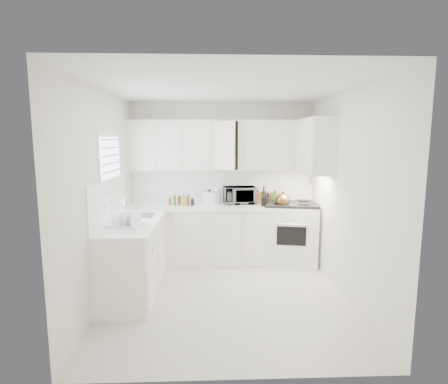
{
  "coord_description": "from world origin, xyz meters",
  "views": [
    {
      "loc": [
        -0.19,
        -4.28,
        1.98
      ],
      "look_at": [
        0.0,
        0.7,
        1.25
      ],
      "focal_mm": 28.26,
      "sensor_mm": 36.0,
      "label": 1
    }
  ],
  "objects_px": {
    "dish_rack": "(126,218)",
    "stove": "(291,224)",
    "microwave": "(240,193)",
    "utensil_crock": "(264,196)",
    "tea_kettle": "(283,199)",
    "rice_cooker": "(210,197)"
  },
  "relations": [
    {
      "from": "tea_kettle",
      "to": "utensil_crock",
      "type": "xyz_separation_m",
      "value": [
        -0.27,
        0.09,
        0.04
      ]
    },
    {
      "from": "microwave",
      "to": "utensil_crock",
      "type": "xyz_separation_m",
      "value": [
        0.38,
        -0.24,
        -0.01
      ]
    },
    {
      "from": "rice_cooker",
      "to": "dish_rack",
      "type": "height_order",
      "value": "rice_cooker"
    },
    {
      "from": "stove",
      "to": "dish_rack",
      "type": "height_order",
      "value": "stove"
    },
    {
      "from": "dish_rack",
      "to": "stove",
      "type": "bearing_deg",
      "value": 43.3
    },
    {
      "from": "rice_cooker",
      "to": "dish_rack",
      "type": "distance_m",
      "value": 1.77
    },
    {
      "from": "microwave",
      "to": "utensil_crock",
      "type": "bearing_deg",
      "value": -39.72
    },
    {
      "from": "stove",
      "to": "tea_kettle",
      "type": "relative_size",
      "value": 4.44
    },
    {
      "from": "stove",
      "to": "dish_rack",
      "type": "distance_m",
      "value": 2.71
    },
    {
      "from": "utensil_crock",
      "to": "dish_rack",
      "type": "bearing_deg",
      "value": -146.06
    },
    {
      "from": "rice_cooker",
      "to": "utensil_crock",
      "type": "bearing_deg",
      "value": -0.13
    },
    {
      "from": "tea_kettle",
      "to": "microwave",
      "type": "relative_size",
      "value": 0.56
    },
    {
      "from": "rice_cooker",
      "to": "dish_rack",
      "type": "xyz_separation_m",
      "value": [
        -1.01,
        -1.46,
        -0.02
      ]
    },
    {
      "from": "tea_kettle",
      "to": "utensil_crock",
      "type": "height_order",
      "value": "utensil_crock"
    },
    {
      "from": "stove",
      "to": "utensil_crock",
      "type": "distance_m",
      "value": 0.66
    },
    {
      "from": "dish_rack",
      "to": "utensil_crock",
      "type": "bearing_deg",
      "value": 47.51
    },
    {
      "from": "dish_rack",
      "to": "microwave",
      "type": "bearing_deg",
      "value": 58.57
    },
    {
      "from": "stove",
      "to": "microwave",
      "type": "distance_m",
      "value": 0.98
    },
    {
      "from": "microwave",
      "to": "tea_kettle",
      "type": "bearing_deg",
      "value": -34.3
    },
    {
      "from": "stove",
      "to": "tea_kettle",
      "type": "height_order",
      "value": "stove"
    },
    {
      "from": "stove",
      "to": "utensil_crock",
      "type": "relative_size",
      "value": 3.88
    },
    {
      "from": "tea_kettle",
      "to": "dish_rack",
      "type": "height_order",
      "value": "tea_kettle"
    }
  ]
}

